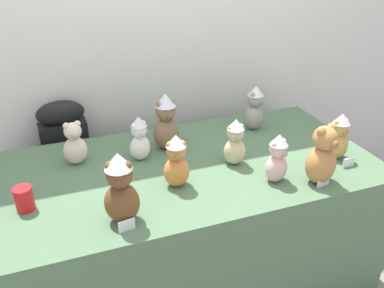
# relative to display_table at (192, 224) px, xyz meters

# --- Properties ---
(wall_back) EXTENTS (7.00, 0.08, 2.60)m
(wall_back) POSITION_rel_display_table_xyz_m (0.00, 0.74, 0.91)
(wall_back) COLOR silver
(wall_back) RESTS_ON ground_plane
(display_table) EXTENTS (1.93, 0.99, 0.78)m
(display_table) POSITION_rel_display_table_xyz_m (0.00, 0.00, 0.00)
(display_table) COLOR #4C6B4C
(display_table) RESTS_ON ground_plane
(instrument_case) EXTENTS (0.29, 0.13, 0.99)m
(instrument_case) POSITION_rel_display_table_xyz_m (-0.60, 0.62, 0.11)
(instrument_case) COLOR black
(instrument_case) RESTS_ON ground_plane
(teddy_bear_mocha) EXTENTS (0.16, 0.15, 0.32)m
(teddy_bear_mocha) POSITION_rel_display_table_xyz_m (-0.07, 0.22, 0.55)
(teddy_bear_mocha) COLOR #7F6047
(teddy_bear_mocha) RESTS_ON display_table
(teddy_bear_ginger) EXTENTS (0.14, 0.12, 0.27)m
(teddy_bear_ginger) POSITION_rel_display_table_xyz_m (-0.14, -0.16, 0.52)
(teddy_bear_ginger) COLOR #D17F3D
(teddy_bear_ginger) RESTS_ON display_table
(teddy_bear_cream) EXTENTS (0.13, 0.12, 0.24)m
(teddy_bear_cream) POSITION_rel_display_table_xyz_m (-0.56, 0.22, 0.50)
(teddy_bear_cream) COLOR beige
(teddy_bear_cream) RESTS_ON display_table
(teddy_bear_snow) EXTENTS (0.14, 0.13, 0.25)m
(teddy_bear_snow) POSITION_rel_display_table_xyz_m (-0.24, 0.15, 0.51)
(teddy_bear_snow) COLOR white
(teddy_bear_snow) RESTS_ON display_table
(teddy_bear_sand) EXTENTS (0.12, 0.11, 0.25)m
(teddy_bear_sand) POSITION_rel_display_table_xyz_m (0.21, -0.07, 0.52)
(teddy_bear_sand) COLOR #CCB78E
(teddy_bear_sand) RESTS_ON display_table
(teddy_bear_caramel) EXTENTS (0.18, 0.16, 0.30)m
(teddy_bear_caramel) POSITION_rel_display_table_xyz_m (0.52, -0.37, 0.53)
(teddy_bear_caramel) COLOR #B27A42
(teddy_bear_caramel) RESTS_ON display_table
(teddy_bear_honey) EXTENTS (0.12, 0.11, 0.26)m
(teddy_bear_honey) POSITION_rel_display_table_xyz_m (0.75, -0.20, 0.52)
(teddy_bear_honey) COLOR tan
(teddy_bear_honey) RESTS_ON display_table
(teddy_bear_blush) EXTENTS (0.13, 0.12, 0.25)m
(teddy_bear_blush) POSITION_rel_display_table_xyz_m (0.33, -0.29, 0.51)
(teddy_bear_blush) COLOR beige
(teddy_bear_blush) RESTS_ON display_table
(teddy_bear_ash) EXTENTS (0.16, 0.16, 0.28)m
(teddy_bear_ash) POSITION_rel_display_table_xyz_m (0.50, 0.28, 0.53)
(teddy_bear_ash) COLOR gray
(teddy_bear_ash) RESTS_ON display_table
(teddy_bear_chestnut) EXTENTS (0.18, 0.16, 0.32)m
(teddy_bear_chestnut) POSITION_rel_display_table_xyz_m (-0.43, -0.34, 0.55)
(teddy_bear_chestnut) COLOR brown
(teddy_bear_chestnut) RESTS_ON display_table
(party_cup_red) EXTENTS (0.08, 0.08, 0.11)m
(party_cup_red) POSITION_rel_display_table_xyz_m (-0.81, -0.11, 0.45)
(party_cup_red) COLOR red
(party_cup_red) RESTS_ON display_table
(name_card_front_left) EXTENTS (0.07, 0.02, 0.05)m
(name_card_front_left) POSITION_rel_display_table_xyz_m (0.52, -0.40, 0.42)
(name_card_front_left) COLOR white
(name_card_front_left) RESTS_ON display_table
(name_card_front_middle) EXTENTS (0.07, 0.02, 0.05)m
(name_card_front_middle) POSITION_rel_display_table_xyz_m (0.75, -0.30, 0.42)
(name_card_front_middle) COLOR white
(name_card_front_middle) RESTS_ON display_table
(name_card_front_right) EXTENTS (0.07, 0.02, 0.05)m
(name_card_front_right) POSITION_rel_display_table_xyz_m (-0.43, -0.40, 0.42)
(name_card_front_right) COLOR white
(name_card_front_right) RESTS_ON display_table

